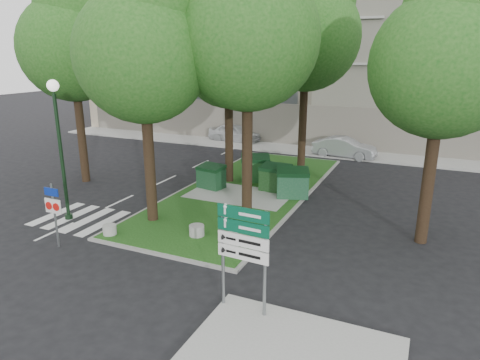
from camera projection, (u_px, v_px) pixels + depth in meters
The scene contains 25 objects.
ground at pixel (147, 252), 15.47m from camera, with size 120.00×120.00×0.00m, color black.
median_island at pixel (247, 190), 22.25m from camera, with size 6.00×16.00×0.12m, color #1C4313.
median_kerb at pixel (247, 190), 22.25m from camera, with size 6.30×16.30×0.10m, color gray.
building_sidewalk at pixel (297, 150), 31.62m from camera, with size 42.00×3.00×0.12m, color #999993.
zebra_crossing at pixel (96, 221), 18.25m from camera, with size 5.00×3.00×0.01m, color silver.
apartment_building at pixel (327, 40), 35.92m from camera, with size 41.00×12.00×16.00m, color #C8AF96.
tree_median_near_left at pixel (145, 42), 16.18m from camera, with size 5.20×5.20×10.53m.
tree_median_near_right at pixel (251, 24), 16.36m from camera, with size 5.60×5.60×11.46m.
tree_median_mid at pixel (230, 52), 21.76m from camera, with size 4.80×4.80×9.99m.
tree_median_far at pixel (309, 26), 22.74m from camera, with size 5.80×5.80×11.93m.
tree_street_left at pixel (73, 38), 21.89m from camera, with size 5.40×5.40×11.00m.
tree_street_right at pixel (448, 51), 14.33m from camera, with size 5.00×5.00×10.06m.
dumpster_a at pixel (211, 177), 22.29m from camera, with size 1.51×1.19×1.26m.
dumpster_b at pixel (255, 168), 23.53m from camera, with size 1.88×1.64×1.46m.
dumpster_c at pixel (275, 178), 21.85m from camera, with size 1.55×1.14×1.38m.
dumpster_d at pixel (292, 183), 20.89m from camera, with size 1.84×1.56×1.45m.
bollard_left at pixel (110, 230), 16.64m from camera, with size 0.52×0.52×0.37m, color #A3A29E.
bollard_right at pixel (231, 240), 15.67m from camera, with size 0.61×0.61×0.44m, color #AAA9A5.
bollard_mid at pixel (197, 230), 16.52m from camera, with size 0.59×0.59×0.42m, color gray.
litter_bin at pixel (280, 184), 21.93m from camera, with size 0.39×0.39×0.68m, color orange.
street_lamp at pixel (59, 134), 17.51m from camera, with size 0.47×0.47×5.91m.
traffic_sign_pole at pixel (54, 207), 15.44m from camera, with size 0.73×0.08×2.45m.
directional_sign at pixel (244, 243), 11.27m from camera, with size 1.49×0.17×2.99m.
car_white at pixel (235, 133), 34.49m from camera, with size 1.74×4.32×1.47m, color silver.
car_silver at pixel (344, 148), 29.26m from camera, with size 1.48×4.25×1.40m, color #A0A4A8.
Camera 1 is at (8.86, -11.46, 6.91)m, focal length 32.00 mm.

